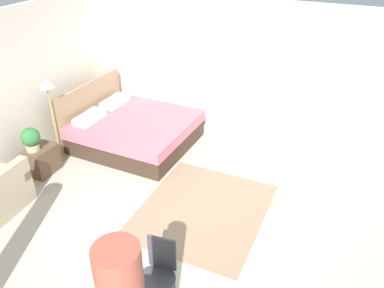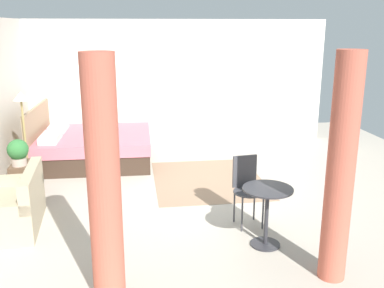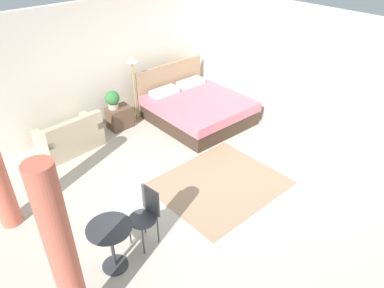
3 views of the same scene
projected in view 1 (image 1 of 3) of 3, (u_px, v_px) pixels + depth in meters
ground_plane at (179, 222)px, 5.86m from camera, size 8.99×9.61×0.02m
wall_right at (246, 72)px, 7.52m from camera, size 0.12×6.61×2.73m
area_rug at (203, 210)px, 6.09m from camera, size 2.18×1.86×0.01m
bed at (133, 130)px, 7.74m from camera, size 1.99×2.20×1.12m
nightstand at (42, 160)px, 6.88m from camera, size 0.53×0.38×0.50m
potted_plant at (31, 139)px, 6.58m from camera, size 0.32×0.32×0.41m
floor_lamp at (50, 100)px, 6.82m from camera, size 0.29×0.29×1.56m
cafe_chair_near_window at (160, 268)px, 4.36m from camera, size 0.46×0.46×0.93m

